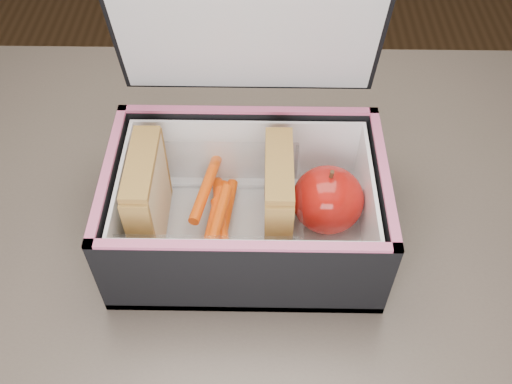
% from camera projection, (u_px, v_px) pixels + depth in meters
% --- Properties ---
extents(kitchen_table, '(1.20, 0.80, 0.75)m').
position_uv_depth(kitchen_table, '(219.00, 317.00, 0.66)').
color(kitchen_table, brown).
rests_on(kitchen_table, ground).
extents(lunch_bag, '(0.28, 0.23, 0.28)m').
position_uv_depth(lunch_bag, '(246.00, 199.00, 0.58)').
color(lunch_bag, black).
rests_on(lunch_bag, kitchen_table).
extents(plastic_tub, '(0.18, 0.13, 0.07)m').
position_uv_depth(plastic_tub, '(214.00, 209.00, 0.59)').
color(plastic_tub, white).
rests_on(plastic_tub, lunch_bag).
extents(sandwich_left, '(0.03, 0.10, 0.11)m').
position_uv_depth(sandwich_left, '(148.00, 197.00, 0.58)').
color(sandwich_left, '#D8B487').
rests_on(sandwich_left, plastic_tub).
extents(sandwich_right, '(0.03, 0.10, 0.11)m').
position_uv_depth(sandwich_right, '(278.00, 198.00, 0.57)').
color(sandwich_right, '#D8B487').
rests_on(sandwich_right, plastic_tub).
extents(carrot_sticks, '(0.05, 0.16, 0.03)m').
position_uv_depth(carrot_sticks, '(218.00, 216.00, 0.61)').
color(carrot_sticks, '#FF4400').
rests_on(carrot_sticks, plastic_tub).
extents(paper_napkin, '(0.10, 0.11, 0.01)m').
position_uv_depth(paper_napkin, '(324.00, 224.00, 0.62)').
color(paper_napkin, white).
rests_on(paper_napkin, lunch_bag).
extents(red_apple, '(0.08, 0.08, 0.08)m').
position_uv_depth(red_apple, '(328.00, 200.00, 0.59)').
color(red_apple, '#920F07').
rests_on(red_apple, paper_napkin).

